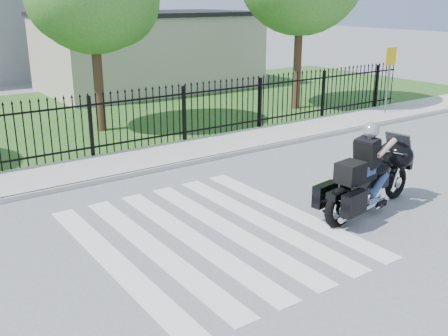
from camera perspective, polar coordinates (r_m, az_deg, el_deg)
ground at (r=10.20m, az=-1.41°, el=-7.20°), size 120.00×120.00×0.00m
crosswalk at (r=10.20m, az=-1.41°, el=-7.17°), size 5.00×5.50×0.01m
sidewalk at (r=14.33m, az=-12.56°, el=0.20°), size 40.00×2.00×0.12m
curb at (r=13.46m, az=-10.90°, el=-0.87°), size 40.00×0.12×0.12m
grass_strip at (r=20.80m, az=-20.14°, el=4.92°), size 40.00×12.00×0.02m
iron_fence at (r=15.01m, az=-14.28°, el=4.22°), size 26.00×0.04×1.80m
building_low at (r=26.73m, az=-8.14°, el=12.32°), size 10.00×6.00×3.50m
building_low_roof at (r=26.61m, az=-8.32°, el=16.28°), size 10.20×6.20×0.20m
motorcycle_rider at (r=11.33m, az=15.45°, el=-0.77°), size 3.02×1.25×2.00m
traffic_sign at (r=21.01m, az=17.58°, el=10.50°), size 0.54×0.09×2.47m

